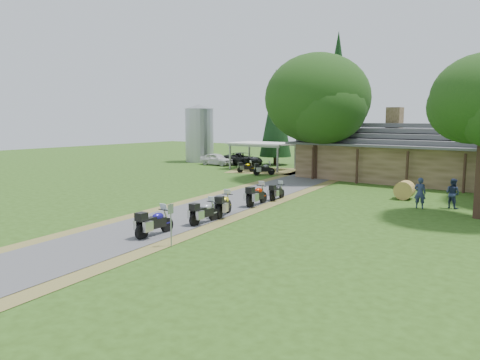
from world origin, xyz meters
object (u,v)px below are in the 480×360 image
Objects in this scene: car_dark_suv at (243,156)px; motorcycle_row_e at (277,191)px; motorcycle_carport_b at (264,168)px; lodge at (425,152)px; silo at (199,133)px; motorcycle_row_d at (257,194)px; hay_bale at (405,190)px; car_white_sedan at (216,158)px; motorcycle_row_b at (204,211)px; motorcycle_row_a at (155,221)px; carport at (263,156)px; motorcycle_carport_a at (246,167)px; motorcycle_row_c at (224,204)px.

motorcycle_row_e is at bearing -124.08° from car_dark_suv.
lodge is at bearing -37.11° from motorcycle_carport_b.
silo is 3.36× the size of motorcycle_row_d.
car_dark_suv reaches higher than motorcycle_row_d.
car_dark_suv reaches higher than hay_bale.
car_white_sedan is 25.78m from hay_bale.
motorcycle_row_b is (22.84, -24.98, -2.80)m from silo.
car_white_sedan reaches higher than motorcycle_row_a.
carport is 5.16m from motorcycle_carport_b.
motorcycle_carport_a is at bearing 108.83° from motorcycle_carport_b.
motorcycle_row_d is at bearing -58.73° from carport.
silo is 32.27m from motorcycle_row_c.
carport is 3.09× the size of motorcycle_row_d.
carport is 1.14× the size of car_dark_suv.
car_white_sedan is at bearing 158.50° from hay_bale.
motorcycle_carport_b is (9.41, -4.35, -0.22)m from car_white_sedan.
lodge is 11.46× the size of motorcycle_carport_b.
silo is 30.95m from hay_bale.
carport is 28.33m from motorcycle_row_a.
motorcycle_row_c is 6.06m from motorcycle_row_e.
carport reaches higher than motorcycle_carport_b.
motorcycle_row_e is 1.03× the size of motorcycle_carport_a.
motorcycle_row_c is (22.49, -22.98, -2.76)m from silo.
motorcycle_row_b is at bearing -47.56° from silo.
motorcycle_row_a is 0.97× the size of motorcycle_row_d.
motorcycle_row_d is (-4.92, -17.24, -1.75)m from lodge.
motorcycle_row_c reaches higher than motorcycle_row_a.
carport is at bearing -178.94° from lodge.
silo reaches higher than car_dark_suv.
silo is at bearing 41.58° from motorcycle_row_b.
car_dark_suv is at bearing 152.39° from carport.
car_dark_suv is at bearing -56.42° from car_white_sedan.
hay_bale is at bearing -112.59° from car_white_sedan.
car_white_sedan reaches higher than motorcycle_carport_a.
motorcycle_carport_b is at bearing 6.34° from motorcycle_row_c.
car_white_sedan is 22.85m from motorcycle_row_e.
car_white_sedan is 7.73m from motorcycle_carport_a.
motorcycle_row_b is at bearing 168.89° from motorcycle_row_c.
motorcycle_row_a is 1.16× the size of motorcycle_row_e.
motorcycle_row_e is 13.14m from motorcycle_carport_b.
lodge reaches higher than motorcycle_carport_b.
lodge reaches higher than hay_bale.
car_white_sedan is 31.70m from motorcycle_row_a.
silo reaches higher than hay_bale.
lodge is 15.73m from motorcycle_row_e.
motorcycle_row_a is at bearing 161.29° from motorcycle_row_c.
motorcycle_row_b is (18.31, -22.75, -0.21)m from car_white_sedan.
motorcycle_row_e is at bearing -108.27° from motorcycle_carport_a.
motorcycle_carport_b is (-13.11, -4.43, -1.81)m from lodge.
motorcycle_row_d is at bearing -41.22° from silo.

